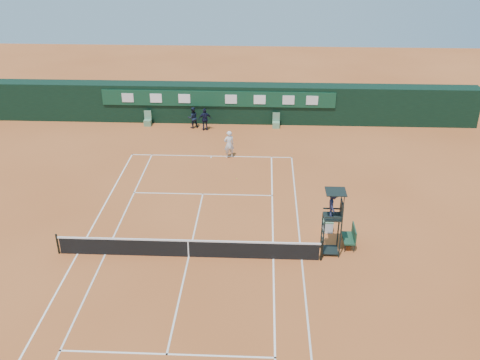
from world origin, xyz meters
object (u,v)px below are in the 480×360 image
Objects in this scene: tennis_net at (188,248)px; umpire_chair at (333,209)px; cooler at (327,225)px; player at (229,144)px; player_bench at (351,236)px.

tennis_net is 3.77× the size of umpire_chair.
umpire_chair reaches higher than tennis_net.
cooler is (6.96, 2.68, -0.18)m from tennis_net.
tennis_net is 6.71× the size of player.
player is (1.23, 11.74, 0.45)m from tennis_net.
player_bench is (1.10, 0.62, -1.86)m from umpire_chair.
player_bench is at bearing 9.26° from tennis_net.
player reaches higher than cooler.
player_bench is 1.74m from cooler.
umpire_chair reaches higher than player.
umpire_chair is (6.87, 0.68, 1.95)m from tennis_net.
player reaches higher than tennis_net.
tennis_net is 11.81m from player.
tennis_net is at bearing -158.93° from cooler.
umpire_chair is at bearing -92.53° from cooler.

